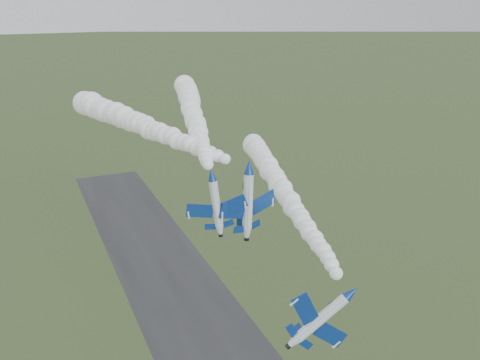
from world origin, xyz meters
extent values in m
cylinder|color=white|center=(4.28, -1.82, 34.66)|extent=(3.47, 7.96, 1.94)
cone|color=navy|center=(3.29, -6.60, 34.66)|extent=(2.31, 2.38, 1.94)
cone|color=white|center=(5.23, 2.78, 34.66)|extent=(2.24, 2.02, 1.94)
cylinder|color=black|center=(5.41, 3.68, 34.66)|extent=(1.08, 0.74, 0.99)
ellipsoid|color=black|center=(4.27, -3.85, 35.00)|extent=(1.81, 2.86, 1.30)
cube|color=navy|center=(2.59, -0.72, 36.69)|extent=(3.21, 2.73, 3.33)
cube|color=navy|center=(6.06, -1.44, 32.46)|extent=(3.21, 2.73, 3.33)
cube|color=navy|center=(4.13, 2.16, 35.79)|extent=(1.43, 1.24, 1.47)
cube|color=navy|center=(5.99, 1.77, 33.53)|extent=(1.43, 1.24, 1.47)
cube|color=navy|center=(5.91, 1.56, 35.43)|extent=(1.89, 1.77, 1.38)
cylinder|color=white|center=(-5.24, 22.03, 44.05)|extent=(3.24, 7.62, 1.49)
cone|color=navy|center=(-6.38, 17.45, 44.05)|extent=(1.91, 2.26, 1.49)
cone|color=white|center=(-4.15, 26.44, 44.05)|extent=(1.83, 1.91, 1.49)
cylinder|color=black|center=(-3.93, 27.30, 44.05)|extent=(0.86, 0.70, 0.75)
ellipsoid|color=black|center=(-5.76, 20.18, 44.54)|extent=(1.58, 2.73, 0.99)
cube|color=navy|center=(-7.63, 23.36, 43.59)|extent=(4.48, 3.06, 0.62)
cube|color=navy|center=(-2.48, 22.08, 44.23)|extent=(4.48, 3.06, 0.62)
cube|color=navy|center=(-5.71, 26.00, 43.87)|extent=(1.96, 1.38, 0.30)
cube|color=navy|center=(-2.97, 25.32, 44.22)|extent=(1.96, 1.38, 0.30)
cube|color=navy|center=(-4.53, 25.49, 45.19)|extent=(0.67, 1.47, 1.96)
cylinder|color=white|center=(1.29, 22.79, 44.20)|extent=(4.17, 9.12, 1.67)
cone|color=navy|center=(2.91, 17.34, 44.20)|extent=(2.27, 2.74, 1.67)
cone|color=white|center=(-0.27, 28.04, 44.20)|extent=(2.15, 2.33, 1.67)
cylinder|color=black|center=(-0.58, 29.07, 44.20)|extent=(0.99, 0.86, 0.84)
ellipsoid|color=black|center=(1.97, 20.57, 44.81)|extent=(1.95, 3.28, 1.11)
cube|color=navy|center=(-2.05, 22.70, 44.16)|extent=(5.47, 3.88, 0.33)
cube|color=navy|center=(4.12, 24.53, 43.93)|extent=(5.47, 3.88, 0.33)
cube|color=navy|center=(-1.64, 26.63, 44.27)|extent=(2.40, 1.74, 0.18)
cube|color=navy|center=(1.65, 27.60, 44.14)|extent=(2.40, 1.74, 0.18)
cube|color=navy|center=(0.13, 26.88, 45.60)|extent=(0.69, 1.71, 2.37)
camera|label=1|loc=(-31.69, -49.62, 70.09)|focal=40.00mm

